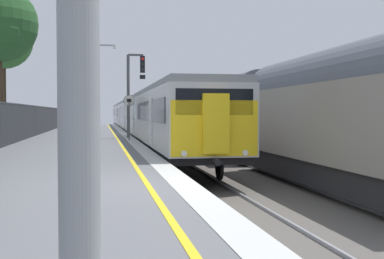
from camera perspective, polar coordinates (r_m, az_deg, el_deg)
name	(u,v)px	position (r m, az deg, el deg)	size (l,w,h in m)	color
ground	(284,209)	(11.08, 10.61, -8.99)	(17.40, 110.00, 1.21)	slate
commuter_train_at_platform	(137,115)	(46.58, -6.39, 1.64)	(2.83, 64.53, 3.81)	#B7B7BC
freight_train_adjacent_track	(267,114)	(22.51, 8.63, 1.78)	(2.60, 26.31, 4.48)	#232326
signal_gantry	(133,86)	(29.63, -6.86, 5.07)	(1.10, 0.24, 4.99)	#47474C
speed_limit_sign	(129,111)	(27.03, -7.29, 2.10)	(0.59, 0.08, 2.46)	#59595B
platform_lamp_mid	(99,83)	(27.58, -10.75, 5.35)	(2.00, 0.20, 5.30)	#93999E
background_tree_left	(2,42)	(34.17, -21.10, 9.42)	(3.74, 3.74, 8.05)	#473323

